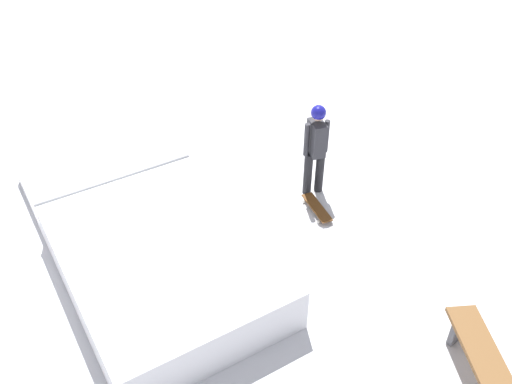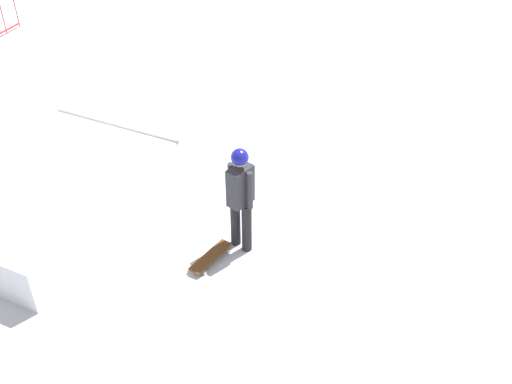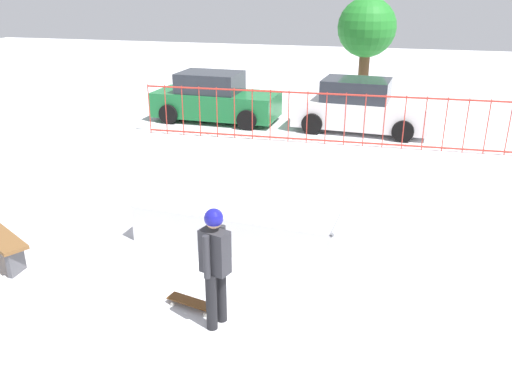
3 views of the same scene
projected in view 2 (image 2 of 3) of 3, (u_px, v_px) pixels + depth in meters
ground_plane at (74, 179)px, 10.45m from camera, size 60.00×60.00×0.00m
skate_ramp at (71, 182)px, 9.84m from camera, size 5.60×3.04×0.74m
skater at (240, 192)px, 8.43m from camera, size 0.43×0.42×1.73m
skateboard at (211, 257)px, 8.71m from camera, size 0.82×0.40×0.09m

